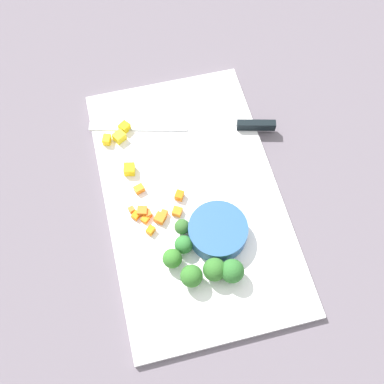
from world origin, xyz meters
The scene contains 25 objects.
ground_plane centered at (0.00, 0.00, 0.00)m, with size 4.00×4.00×0.00m, color slate.
cutting_board centered at (0.00, 0.00, 0.01)m, with size 0.54×0.32×0.01m, color white.
prep_bowl centered at (0.09, 0.02, 0.03)m, with size 0.10×0.10×0.03m, color #2D5B91.
chef_knife centered at (-0.14, 0.08, 0.02)m, with size 0.11×0.36×0.02m.
carrot_dice_0 centered at (0.03, -0.06, 0.02)m, with size 0.01×0.01×0.01m, color orange.
carrot_dice_1 centered at (-0.03, -0.09, 0.02)m, with size 0.01×0.02×0.01m, color orange.
carrot_dice_2 centered at (0.03, -0.04, 0.02)m, with size 0.02×0.02×0.01m, color orange.
carrot_dice_3 centered at (0.04, -0.07, 0.02)m, with size 0.02×0.02×0.01m, color orange.
carrot_dice_4 centered at (0.02, -0.11, 0.02)m, with size 0.01×0.01×0.01m, color orange.
carrot_dice_5 centered at (0.05, -0.09, 0.02)m, with size 0.01×0.01×0.01m, color orange.
carrot_dice_6 centered at (0.02, -0.09, 0.02)m, with size 0.01×0.01×0.01m, color orange.
carrot_dice_7 centered at (0.01, -0.11, 0.02)m, with size 0.01×0.01×0.01m, color orange.
carrot_dice_8 centered at (0.03, -0.09, 0.02)m, with size 0.01×0.01×0.01m, color orange.
carrot_dice_9 centered at (0.02, -0.10, 0.02)m, with size 0.02×0.02×0.02m, color orange.
carrot_dice_10 centered at (0.00, -0.02, 0.02)m, with size 0.01×0.02×0.01m, color orange.
pepper_dice_0 centered at (-0.17, -0.10, 0.02)m, with size 0.02×0.02×0.02m, color yellow.
pepper_dice_1 centered at (-0.15, -0.13, 0.02)m, with size 0.01×0.02×0.02m, color yellow.
pepper_dice_2 centered at (-0.08, -0.10, 0.02)m, with size 0.02×0.02×0.02m, color yellow.
pepper_dice_3 centered at (-0.15, -0.11, 0.02)m, with size 0.02×0.02×0.02m, color yellow.
broccoli_floret_0 centered at (0.12, -0.06, 0.03)m, with size 0.03×0.03×0.04m.
broccoli_floret_1 centered at (0.16, -0.04, 0.04)m, with size 0.04×0.04×0.04m.
broccoli_floret_2 centered at (0.07, -0.03, 0.03)m, with size 0.03×0.03×0.03m.
broccoli_floret_3 centered at (0.17, 0.03, 0.04)m, with size 0.04×0.04×0.05m.
broccoli_floret_4 centered at (0.10, -0.04, 0.03)m, with size 0.03×0.03×0.03m.
broccoli_floret_5 centered at (0.16, 0.00, 0.04)m, with size 0.04×0.04×0.04m.
Camera 1 is at (0.39, -0.10, 0.80)m, focal length 44.44 mm.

